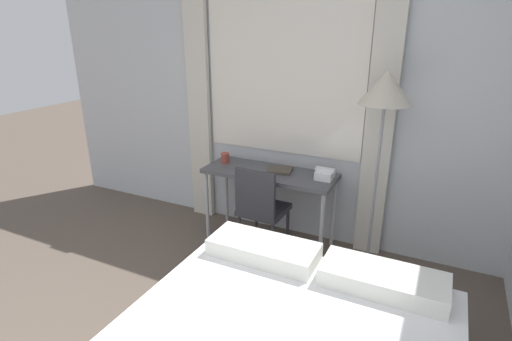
{
  "coord_description": "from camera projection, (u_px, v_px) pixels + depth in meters",
  "views": [
    {
      "loc": [
        1.48,
        -0.5,
        2.04
      ],
      "look_at": [
        0.12,
        2.31,
        0.89
      ],
      "focal_mm": 28.0,
      "sensor_mm": 36.0,
      "label": 1
    }
  ],
  "objects": [
    {
      "name": "desk_chair",
      "position": [
        261.0,
        206.0,
        3.61
      ],
      "size": [
        0.41,
        0.41,
        0.86
      ],
      "rotation": [
        0.0,
        0.0,
        -0.03
      ],
      "color": "#333338",
      "rests_on": "ground_plane"
    },
    {
      "name": "wall_back_with_window",
      "position": [
        278.0,
        100.0,
        3.81
      ],
      "size": [
        5.26,
        0.13,
        2.7
      ],
      "color": "silver",
      "rests_on": "ground_plane"
    },
    {
      "name": "standing_lamp",
      "position": [
        385.0,
        98.0,
        3.02
      ],
      "size": [
        0.4,
        0.4,
        1.72
      ],
      "color": "#4C4C51",
      "rests_on": "ground_plane"
    },
    {
      "name": "book",
      "position": [
        280.0,
        170.0,
        3.74
      ],
      "size": [
        0.25,
        0.24,
        0.02
      ],
      "rotation": [
        0.0,
        0.0,
        0.2
      ],
      "color": "#4C4238",
      "rests_on": "desk"
    },
    {
      "name": "desk",
      "position": [
        269.0,
        178.0,
        3.76
      ],
      "size": [
        1.25,
        0.47,
        0.74
      ],
      "color": "#4C4C51",
      "rests_on": "ground_plane"
    },
    {
      "name": "telephone",
      "position": [
        325.0,
        174.0,
        3.55
      ],
      "size": [
        0.17,
        0.17,
        0.1
      ],
      "color": "white",
      "rests_on": "desk"
    },
    {
      "name": "mug",
      "position": [
        225.0,
        158.0,
        3.96
      ],
      "size": [
        0.08,
        0.08,
        0.1
      ],
      "color": "#993F33",
      "rests_on": "desk"
    }
  ]
}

